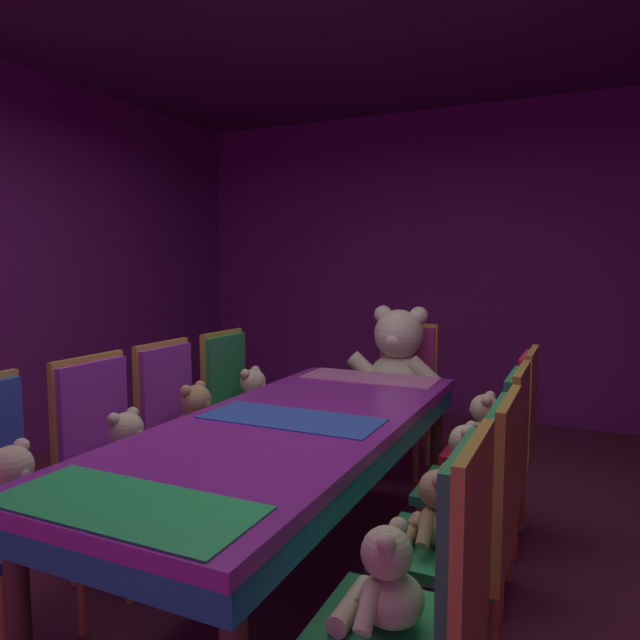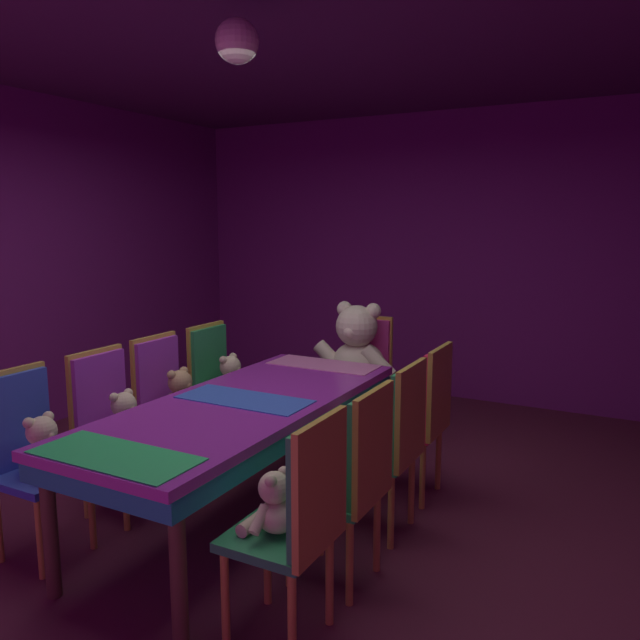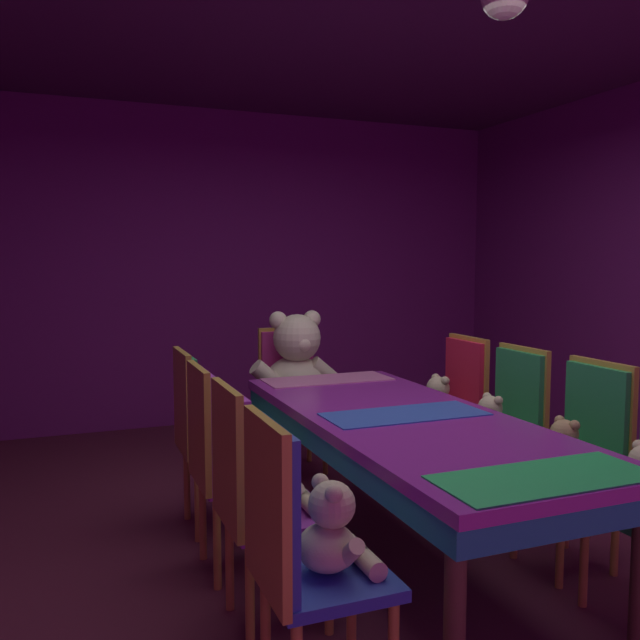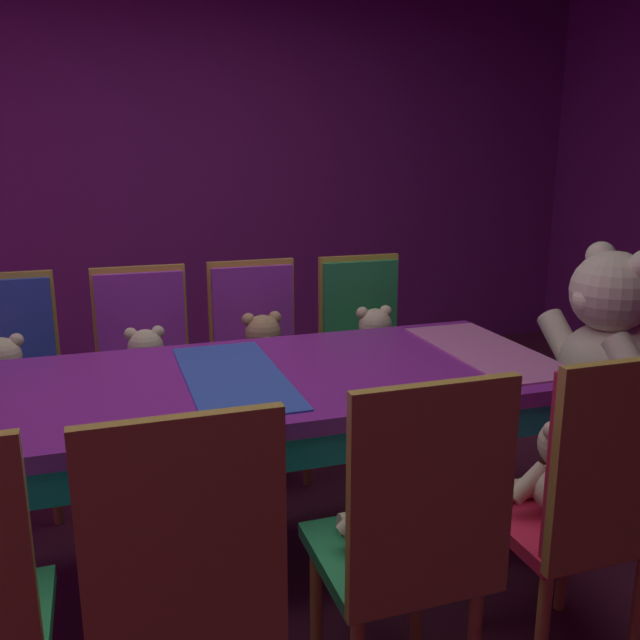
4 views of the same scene
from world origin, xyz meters
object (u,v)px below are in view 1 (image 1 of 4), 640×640
object	(u,v)px
teddy_left_2	(197,418)
teddy_left_3	(254,398)
chair_left_3	(233,395)
chair_right_1	(480,513)
teddy_right_0	(385,582)
king_teddy_bear	(398,364)
teddy_right_3	(483,425)
chair_left_1	(103,442)
chair_right_2	(499,460)
banquet_table	(291,439)
chair_right_0	(440,588)
teddy_right_1	(437,512)
teddy_left_1	(128,449)
teddy_left_0	(13,493)
chair_left_2	(175,415)
throne_chair	(405,380)
teddy_right_2	(464,460)
chair_right_3	(513,426)

from	to	relation	value
teddy_left_2	teddy_left_3	xyz separation A→B (m)	(0.02, 0.53, -0.00)
chair_left_3	chair_right_1	world-z (taller)	same
teddy_right_0	king_teddy_bear	distance (m)	2.38
teddy_right_0	teddy_right_3	distance (m)	1.57
chair_left_1	chair_right_2	size ratio (longest dim) A/B	1.00
banquet_table	chair_left_1	xyz separation A→B (m)	(-0.83, -0.24, -0.06)
chair_right_0	king_teddy_bear	world-z (taller)	king_teddy_bear
teddy_left_2	teddy_right_1	xyz separation A→B (m)	(1.39, -0.55, -0.02)
teddy_left_1	chair_right_2	world-z (taller)	chair_right_2
teddy_right_1	chair_right_2	xyz separation A→B (m)	(0.13, 0.55, 0.02)
teddy_left_0	king_teddy_bear	xyz separation A→B (m)	(0.69, 2.31, 0.15)
teddy_left_1	chair_left_2	xyz separation A→B (m)	(-0.16, 0.51, 0.01)
banquet_table	throne_chair	size ratio (longest dim) A/B	2.32
chair_left_1	teddy_right_3	size ratio (longest dim) A/B	3.18
chair_left_2	banquet_table	bearing A→B (deg)	-17.70
teddy_left_3	teddy_right_3	distance (m)	1.35
teddy_left_1	teddy_right_2	bearing A→B (deg)	20.79
teddy_right_0	chair_right_2	xyz separation A→B (m)	(0.14, 1.04, 0.02)
chair_right_1	chair_right_0	bearing A→B (deg)	87.79
banquet_table	king_teddy_bear	distance (m)	1.52
chair_left_2	throne_chair	bearing A→B (deg)	59.29
chair_left_2	teddy_right_3	xyz separation A→B (m)	(1.51, 0.54, -0.01)
teddy_right_1	king_teddy_bear	bearing A→B (deg)	-68.85
teddy_right_0	teddy_right_3	bearing A→B (deg)	-89.84
throne_chair	king_teddy_bear	world-z (taller)	king_teddy_bear
chair_right_0	chair_right_3	distance (m)	1.57
teddy_right_1	teddy_right_3	distance (m)	1.08
teddy_right_0	throne_chair	distance (m)	2.54
chair_left_3	banquet_table	bearing A→B (deg)	-44.21
chair_left_2	chair_right_2	bearing A→B (deg)	0.26
teddy_right_1	teddy_right_0	bearing A→B (deg)	87.73
banquet_table	chair_right_2	world-z (taller)	chair_right_2
teddy_left_3	chair_right_2	size ratio (longest dim) A/B	0.34
teddy_left_1	teddy_left_2	xyz separation A→B (m)	(-0.01, 0.51, 0.01)
teddy_right_0	teddy_right_1	bearing A→B (deg)	-92.27
teddy_left_1	chair_right_3	bearing A→B (deg)	34.91
teddy_right_2	teddy_left_0	bearing A→B (deg)	38.00
chair_left_2	teddy_left_2	bearing A→B (deg)	0.00
chair_left_2	teddy_left_3	bearing A→B (deg)	73.00
teddy_left_1	teddy_left_2	distance (m)	0.51
teddy_left_2	chair_right_1	xyz separation A→B (m)	(1.53, -0.55, -0.00)
teddy_left_3	teddy_right_0	size ratio (longest dim) A/B	1.16
teddy_left_3	throne_chair	size ratio (longest dim) A/B	0.34
teddy_left_1	chair_right_0	distance (m)	1.59
teddy_left_0	chair_left_2	world-z (taller)	chair_left_2
teddy_left_3	throne_chair	xyz separation A→B (m)	(0.68, 0.88, 0.00)
teddy_left_2	chair_right_2	size ratio (longest dim) A/B	0.35
chair_left_3	chair_right_3	xyz separation A→B (m)	(1.64, 0.00, 0.00)
banquet_table	chair_left_1	size ratio (longest dim) A/B	2.32
chair_left_1	chair_right_2	bearing A→B (deg)	17.41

